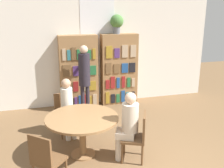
# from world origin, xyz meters

# --- Properties ---
(wall_back) EXTENTS (6.40, 0.07, 3.00)m
(wall_back) POSITION_xyz_m (0.00, 4.01, 1.51)
(wall_back) COLOR silver
(wall_back) RESTS_ON ground_plane
(bookshelf_left) EXTENTS (0.98, 0.34, 1.91)m
(bookshelf_left) POSITION_xyz_m (-0.55, 3.81, 0.95)
(bookshelf_left) COLOR olive
(bookshelf_left) RESTS_ON ground_plane
(bookshelf_right) EXTENTS (0.98, 0.34, 1.91)m
(bookshelf_right) POSITION_xyz_m (0.55, 3.81, 0.95)
(bookshelf_right) COLOR olive
(bookshelf_right) RESTS_ON ground_plane
(flower_vase) EXTENTS (0.34, 0.34, 0.50)m
(flower_vase) POSITION_xyz_m (0.48, 3.82, 2.20)
(flower_vase) COLOR slate
(flower_vase) RESTS_ON bookshelf_right
(reading_table) EXTENTS (1.28, 1.28, 0.75)m
(reading_table) POSITION_xyz_m (-0.87, 1.36, 0.63)
(reading_table) COLOR olive
(reading_table) RESTS_ON ground_plane
(chair_near_camera) EXTENTS (0.56, 0.56, 0.87)m
(chair_near_camera) POSITION_xyz_m (-1.52, 0.63, 0.48)
(chair_near_camera) COLOR brown
(chair_near_camera) RESTS_ON ground_plane
(chair_left_side) EXTENTS (0.47, 0.47, 0.87)m
(chair_left_side) POSITION_xyz_m (-1.07, 2.32, 0.48)
(chair_left_side) COLOR brown
(chair_left_side) RESTS_ON ground_plane
(chair_far_side) EXTENTS (0.53, 0.53, 0.87)m
(chair_far_side) POSITION_xyz_m (0.03, 0.96, 0.48)
(chair_far_side) COLOR brown
(chair_far_side) RESTS_ON ground_plane
(seated_reader_left) EXTENTS (0.30, 0.38, 1.23)m
(seated_reader_left) POSITION_xyz_m (-1.03, 2.14, 0.69)
(seated_reader_left) COLOR silver
(seated_reader_left) RESTS_ON ground_plane
(seated_reader_right) EXTENTS (0.42, 0.39, 1.24)m
(seated_reader_right) POSITION_xyz_m (-0.13, 1.03, 0.71)
(seated_reader_right) COLOR beige
(seated_reader_right) RESTS_ON ground_plane
(librarian_standing) EXTENTS (0.28, 0.55, 1.71)m
(librarian_standing) POSITION_xyz_m (-0.48, 3.31, 1.04)
(librarian_standing) COLOR #28232D
(librarian_standing) RESTS_ON ground_plane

